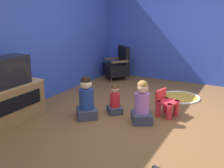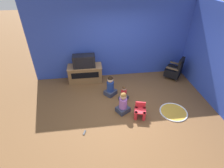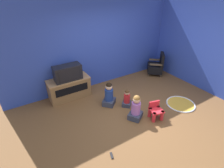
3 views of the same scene
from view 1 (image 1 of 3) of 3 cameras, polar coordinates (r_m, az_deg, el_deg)
name	(u,v)px [view 1 (image 1 of 3)]	position (r m, az deg, el deg)	size (l,w,h in m)	color
ground_plane	(142,118)	(4.35, 6.66, -7.47)	(30.00, 30.00, 0.00)	brown
wall_back	(34,29)	(5.09, -16.70, 11.47)	(5.74, 0.12, 2.77)	#2D47B2
wall_right	(205,25)	(6.50, 19.60, 12.02)	(0.12, 5.19, 2.77)	#2D47B2
tv_cabinet	(5,104)	(4.35, -22.23, -4.14)	(1.21, 0.53, 0.61)	brown
television	(4,72)	(4.18, -22.54, 2.39)	(0.76, 0.36, 0.44)	black
black_armchair	(118,66)	(6.73, 1.21, 3.89)	(0.75, 0.75, 0.83)	brown
yellow_kid_chair	(167,105)	(4.47, 11.78, -4.46)	(0.38, 0.37, 0.43)	red
play_mat	(180,97)	(5.49, 14.54, -2.81)	(0.81, 0.81, 0.04)	gold
child_watching_left	(86,100)	(4.29, -5.59, -3.47)	(0.47, 0.47, 0.70)	#33384C
child_watching_center	(115,101)	(4.47, 0.59, -3.67)	(0.35, 0.35, 0.51)	#33384C
child_watching_right	(142,104)	(4.13, 6.54, -4.41)	(0.45, 0.44, 0.68)	#33384C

